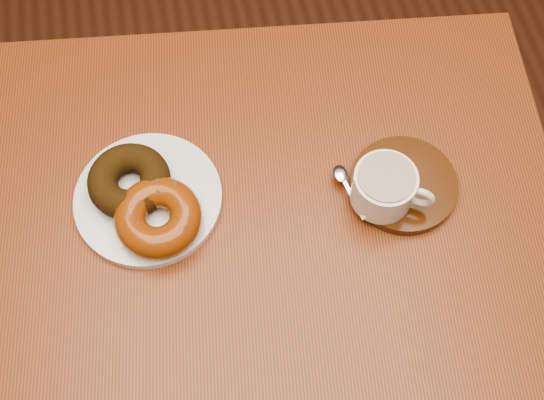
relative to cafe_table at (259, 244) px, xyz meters
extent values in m
plane|color=#502919|center=(0.22, 0.09, -0.67)|extent=(6.00, 6.00, 0.00)
cube|color=brown|center=(0.00, 0.00, 0.11)|extent=(0.92, 0.73, 0.03)
cylinder|color=#492A15|center=(-0.35, 0.32, -0.29)|extent=(0.05, 0.05, 0.77)
cylinder|color=#492A15|center=(0.41, 0.23, -0.29)|extent=(0.05, 0.05, 0.77)
cylinder|color=white|center=(-0.15, 0.04, 0.13)|extent=(0.26, 0.26, 0.01)
torus|color=#301E09|center=(-0.17, 0.06, 0.16)|extent=(0.14, 0.14, 0.04)
torus|color=#843A0E|center=(-0.13, 0.00, 0.16)|extent=(0.12, 0.12, 0.04)
cube|color=#473017|center=(-0.10, 0.00, 0.18)|extent=(0.01, 0.01, 0.00)
cube|color=#473017|center=(-0.10, 0.01, 0.18)|extent=(0.01, 0.01, 0.00)
cube|color=#473017|center=(-0.11, 0.03, 0.18)|extent=(0.01, 0.01, 0.00)
cube|color=#473017|center=(-0.13, 0.03, 0.18)|extent=(0.01, 0.01, 0.00)
cube|color=#473017|center=(-0.15, 0.03, 0.18)|extent=(0.01, 0.01, 0.00)
cube|color=#473017|center=(-0.16, 0.02, 0.18)|extent=(0.01, 0.01, 0.00)
cube|color=#473017|center=(-0.17, 0.01, 0.18)|extent=(0.01, 0.01, 0.00)
cube|color=#473017|center=(-0.17, -0.01, 0.18)|extent=(0.01, 0.01, 0.00)
cube|color=#473017|center=(-0.16, -0.03, 0.18)|extent=(0.01, 0.01, 0.00)
cube|color=#473017|center=(-0.15, -0.04, 0.18)|extent=(0.01, 0.01, 0.00)
cube|color=#473017|center=(-0.13, -0.04, 0.18)|extent=(0.01, 0.01, 0.00)
cube|color=#473017|center=(-0.11, -0.03, 0.18)|extent=(0.01, 0.01, 0.00)
cube|color=#473017|center=(-0.10, -0.02, 0.18)|extent=(0.01, 0.01, 0.00)
cylinder|color=#3D1C08|center=(0.21, -0.01, 0.14)|extent=(0.16, 0.16, 0.02)
cylinder|color=white|center=(0.17, -0.02, 0.17)|extent=(0.08, 0.08, 0.06)
cylinder|color=#562E1D|center=(0.17, -0.02, 0.20)|extent=(0.08, 0.08, 0.00)
torus|color=white|center=(0.21, -0.05, 0.17)|extent=(0.04, 0.03, 0.04)
ellipsoid|color=silver|center=(0.12, 0.02, 0.15)|extent=(0.02, 0.03, 0.01)
cube|color=silver|center=(0.13, -0.02, 0.15)|extent=(0.02, 0.07, 0.00)
camera|label=1|loc=(-0.06, -0.40, 0.98)|focal=45.00mm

